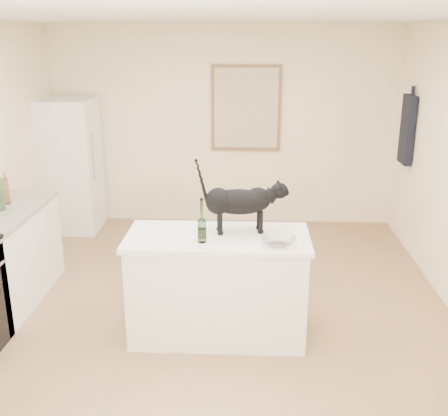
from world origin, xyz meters
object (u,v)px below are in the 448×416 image
(fridge, at_px, (71,166))
(wine_bottle, at_px, (202,223))
(black_cat, at_px, (239,205))
(glass_bowl, at_px, (279,241))

(fridge, bearing_deg, wine_bottle, -54.35)
(fridge, distance_m, black_cat, 3.32)
(fridge, xyz_separation_m, black_cat, (2.22, -2.46, 0.28))
(black_cat, height_order, wine_bottle, black_cat)
(glass_bowl, bearing_deg, wine_bottle, 176.85)
(black_cat, height_order, glass_bowl, black_cat)
(fridge, relative_size, wine_bottle, 5.39)
(fridge, height_order, black_cat, fridge)
(wine_bottle, bearing_deg, fridge, 125.65)
(fridge, relative_size, black_cat, 2.54)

